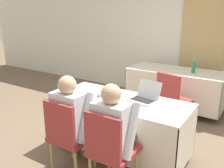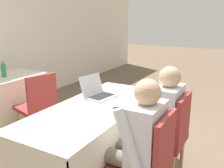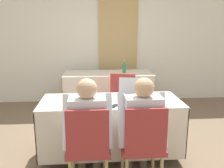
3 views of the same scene
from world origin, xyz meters
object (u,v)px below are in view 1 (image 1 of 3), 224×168
Objects in this scene: chair_near_right at (110,148)px; chair_near_left at (68,134)px; laptop at (144,97)px; water_bottle at (194,66)px; cell_phone at (110,106)px; chair_far_spare at (172,98)px; person_checkered_shirt at (74,117)px; person_white_shirt at (115,130)px.

chair_near_left is at bearing 0.00° from chair_near_right.
laptop is 1.38× the size of water_bottle.
chair_far_spare is (0.28, 1.33, -0.26)m from cell_phone.
chair_near_left is 1.00× the size of chair_near_right.
person_checkered_shirt is (-0.29, -0.31, -0.10)m from cell_phone.
laptop is at bearing -124.43° from chair_near_left.
chair_far_spare is (-0.10, -0.74, -0.37)m from water_bottle.
water_bottle is 2.52m from chair_near_right.
chair_near_right is (-0.12, -2.49, -0.37)m from water_bottle.
water_bottle is 2.40m from person_white_shirt.
person_checkered_shirt is (-0.55, 0.10, 0.16)m from chair_near_right.
person_checkered_shirt is (0.00, 0.10, 0.16)m from chair_near_left.
person_white_shirt is (0.00, 0.10, 0.16)m from chair_near_right.
person_checkered_shirt reaches higher than laptop.
cell_phone is at bearing -132.99° from person_checkered_shirt.
laptop is at bearing -128.23° from person_checkered_shirt.
water_bottle is 0.29× the size of chair_far_spare.
cell_phone is 2.11m from water_bottle.
person_checkered_shirt reaches higher than water_bottle.
laptop is at bearing -89.37° from person_white_shirt.
person_white_shirt reaches higher than water_bottle.
cell_phone is 0.16× the size of chair_near_right.
chair_far_spare is at bearing -108.14° from chair_near_left.
chair_far_spare is 1.65m from person_white_shirt.
person_checkered_shirt is 0.55m from person_white_shirt.
chair_near_left is (-0.68, -2.49, -0.37)m from water_bottle.
chair_far_spare is (0.57, 1.75, 0.00)m from chair_near_left.
chair_near_right is at bearing -92.85° from water_bottle.
chair_near_left and chair_near_right have the same top height.
cell_phone is at bearing 93.14° from chair_far_spare.
water_bottle reaches higher than chair_near_left.
chair_near_left is at bearing 86.88° from chair_far_spare.
cell_phone is at bearing -58.20° from chair_near_right.
cell_phone is 1.39m from chair_far_spare.
cell_phone is 0.16× the size of chair_near_left.
person_white_shirt is (0.55, 0.00, 0.00)m from person_checkered_shirt.
chair_near_left is at bearing 10.60° from person_white_shirt.
person_checkered_shirt is (-0.54, -0.69, -0.14)m from laptop.
water_bottle is 0.29× the size of chair_near_left.
laptop is at bearing 103.29° from chair_far_spare.
chair_near_left is at bearing -115.43° from laptop.
chair_near_right is 0.19m from person_white_shirt.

